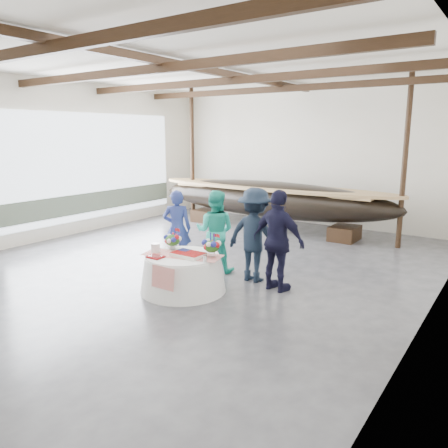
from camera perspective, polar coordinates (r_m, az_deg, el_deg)
The scene contains 14 objects.
floor at distance 10.26m, azimuth -3.67°, elevation -5.29°, with size 10.00×12.00×0.01m, color #3D3D42.
wall_back at distance 14.99m, azimuth 10.72°, elevation 8.70°, with size 10.00×0.02×4.50m, color silver.
wall_left at distance 13.51m, azimuth -20.86°, elevation 7.82°, with size 0.02×12.00×4.50m, color silver.
wall_right at distance 7.79m, azimuth 26.47°, elevation 4.96°, with size 0.02×12.00×4.50m, color silver.
ceiling at distance 9.91m, azimuth -4.04°, elevation 20.41°, with size 10.00×12.00×0.01m, color white.
pavilion_structure at distance 10.45m, azimuth -1.31°, elevation 17.25°, with size 9.80×11.76×4.50m.
open_bay at distance 14.10m, azimuth -17.27°, elevation 6.46°, with size 0.03×7.00×3.20m.
longboat_display at distance 13.77m, azimuth 5.92°, elevation 3.29°, with size 8.23×1.65×1.54m.
banquet_table at distance 8.53m, azimuth -5.38°, elevation -6.38°, with size 1.66×1.66×0.71m.
tabletop_items at distance 8.49m, azimuth -4.87°, elevation -2.90°, with size 1.62×1.00×0.40m.
guest_woman_blue at distance 9.99m, azimuth -6.15°, elevation -0.58°, with size 0.64×0.42×1.76m, color navy.
guest_woman_teal at distance 9.56m, azimuth -1.18°, elevation -0.95°, with size 0.88×0.68×1.80m, color #22B199.
guest_man_left at distance 8.94m, azimuth 4.04°, elevation -1.44°, with size 1.25×0.72×1.94m, color black.
guest_man_right at distance 8.41m, azimuth 7.10°, elevation -2.21°, with size 1.16×0.48×1.98m, color black.
Camera 1 is at (6.10, -7.68, 3.01)m, focal length 35.00 mm.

